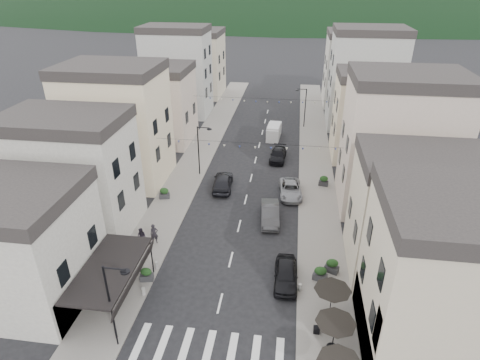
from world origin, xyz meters
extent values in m
cube|color=slate|center=(-7.50, 32.00, 0.06)|extent=(4.00, 76.00, 0.12)
cube|color=slate|center=(7.50, 32.00, 0.06)|extent=(4.00, 76.00, 0.12)
ellipsoid|color=black|center=(0.00, 300.00, 0.00)|extent=(640.00, 360.00, 70.00)
cube|color=beige|center=(14.50, 4.00, 5.00)|extent=(10.00, 8.00, 10.00)
cube|color=black|center=(-7.50, 5.00, 3.20)|extent=(3.60, 7.50, 0.15)
cube|color=black|center=(-5.70, 5.00, 2.70)|extent=(0.34, 7.50, 0.99)
cylinder|color=black|center=(-5.80, 1.50, 1.60)|extent=(0.10, 0.10, 3.20)
cylinder|color=black|center=(-5.80, 8.50, 1.60)|extent=(0.10, 0.10, 3.20)
cube|color=#A9A59B|center=(-14.50, 14.00, 5.00)|extent=(10.00, 7.00, 10.00)
cube|color=#262323|center=(-14.50, 14.00, 10.50)|extent=(10.20, 7.14, 1.00)
cube|color=beige|center=(-14.50, 24.00, 6.00)|extent=(10.00, 8.00, 12.00)
cube|color=#262323|center=(-14.50, 24.00, 12.50)|extent=(10.20, 8.16, 1.00)
cube|color=#BBAB98|center=(-14.50, 36.00, 4.75)|extent=(10.00, 8.00, 9.50)
cube|color=#262323|center=(-14.50, 36.00, 10.00)|extent=(10.20, 8.16, 1.00)
cube|color=#9E9F9A|center=(-14.50, 48.00, 6.50)|extent=(10.00, 7.00, 13.00)
cube|color=#262323|center=(-14.50, 48.00, 13.50)|extent=(10.20, 7.14, 1.00)
cube|color=beige|center=(-14.50, 60.00, 5.50)|extent=(10.00, 9.00, 11.00)
cube|color=#262323|center=(-14.50, 60.00, 11.50)|extent=(10.20, 9.18, 1.00)
cube|color=beige|center=(14.50, 12.00, 4.50)|extent=(10.00, 7.00, 9.00)
cube|color=#262323|center=(14.50, 12.00, 9.50)|extent=(10.20, 7.14, 1.00)
cube|color=#BBAB98|center=(14.50, 22.00, 6.25)|extent=(10.00, 8.00, 12.50)
cube|color=#262323|center=(14.50, 22.00, 13.00)|extent=(10.20, 8.16, 1.00)
cube|color=beige|center=(14.50, 34.00, 5.00)|extent=(10.00, 7.00, 10.00)
cube|color=#262323|center=(14.50, 34.00, 10.50)|extent=(10.20, 7.14, 1.00)
cube|color=#9E9F9A|center=(14.50, 46.00, 6.75)|extent=(10.00, 8.00, 13.50)
cube|color=#262323|center=(14.50, 46.00, 14.00)|extent=(10.20, 8.16, 1.00)
cube|color=#A9A59B|center=(14.50, 58.00, 5.75)|extent=(10.00, 9.00, 11.50)
cube|color=#262323|center=(14.50, 58.00, 12.00)|extent=(10.20, 9.18, 1.00)
cylinder|color=black|center=(7.70, 2.80, 1.27)|extent=(0.06, 0.06, 2.30)
cone|color=black|center=(7.70, 2.80, 2.37)|extent=(2.50, 2.50, 0.55)
cylinder|color=black|center=(7.70, 2.80, 0.49)|extent=(0.70, 0.70, 0.04)
cylinder|color=black|center=(7.70, 5.60, 1.27)|extent=(0.06, 0.06, 2.30)
cone|color=black|center=(7.70, 5.60, 2.37)|extent=(2.50, 2.50, 0.55)
cylinder|color=black|center=(7.70, 5.60, 0.49)|extent=(0.70, 0.70, 0.04)
cylinder|color=black|center=(-6.10, 2.00, 3.00)|extent=(0.14, 0.14, 6.00)
cylinder|color=black|center=(-5.40, 2.00, 5.90)|extent=(1.40, 0.10, 0.10)
cylinder|color=black|center=(-4.75, 2.00, 5.75)|extent=(0.56, 0.56, 0.08)
cylinder|color=black|center=(-6.10, 26.00, 3.00)|extent=(0.14, 0.14, 6.00)
cylinder|color=black|center=(-5.40, 26.00, 5.90)|extent=(1.40, 0.10, 0.10)
cylinder|color=black|center=(-4.75, 26.00, 5.75)|extent=(0.56, 0.56, 0.08)
cylinder|color=black|center=(6.10, 44.00, 3.00)|extent=(0.14, 0.14, 6.00)
cylinder|color=black|center=(5.40, 44.00, 5.90)|extent=(1.40, 0.10, 0.10)
cylinder|color=black|center=(4.75, 44.00, 5.75)|extent=(0.56, 0.56, 0.08)
cylinder|color=gray|center=(-5.70, 6.00, 0.42)|extent=(0.26, 0.26, 0.60)
cylinder|color=gray|center=(-5.70, 9.00, 0.42)|extent=(0.26, 0.26, 0.60)
cylinder|color=gray|center=(5.70, 8.00, 0.42)|extent=(0.26, 0.26, 0.60)
cylinder|color=black|center=(0.00, 22.00, 6.00)|extent=(19.00, 0.02, 0.02)
cone|color=beige|center=(-8.71, 22.00, 5.81)|extent=(0.28, 0.28, 0.24)
cone|color=navy|center=(-7.12, 22.00, 5.73)|extent=(0.28, 0.28, 0.24)
cone|color=beige|center=(-5.54, 22.00, 5.65)|extent=(0.28, 0.28, 0.24)
cone|color=navy|center=(-3.96, 22.00, 5.58)|extent=(0.28, 0.28, 0.24)
cone|color=beige|center=(-2.38, 22.00, 5.54)|extent=(0.28, 0.28, 0.24)
cone|color=navy|center=(-0.79, 22.00, 5.51)|extent=(0.28, 0.28, 0.24)
cone|color=beige|center=(0.79, 22.00, 5.51)|extent=(0.28, 0.28, 0.24)
cone|color=navy|center=(2.38, 22.00, 5.54)|extent=(0.28, 0.28, 0.24)
cone|color=beige|center=(3.96, 22.00, 5.58)|extent=(0.28, 0.28, 0.24)
cone|color=navy|center=(5.54, 22.00, 5.65)|extent=(0.28, 0.28, 0.24)
cone|color=beige|center=(7.12, 22.00, 5.73)|extent=(0.28, 0.28, 0.24)
cone|color=navy|center=(8.71, 22.00, 5.81)|extent=(0.28, 0.28, 0.24)
cylinder|color=black|center=(0.00, 38.00, 6.00)|extent=(19.00, 0.02, 0.02)
cone|color=beige|center=(-8.71, 38.00, 5.81)|extent=(0.28, 0.28, 0.24)
cone|color=navy|center=(-7.12, 38.00, 5.73)|extent=(0.28, 0.28, 0.24)
cone|color=beige|center=(-5.54, 38.00, 5.65)|extent=(0.28, 0.28, 0.24)
cone|color=navy|center=(-3.96, 38.00, 5.58)|extent=(0.28, 0.28, 0.24)
cone|color=beige|center=(-2.38, 38.00, 5.54)|extent=(0.28, 0.28, 0.24)
cone|color=navy|center=(-0.79, 38.00, 5.51)|extent=(0.28, 0.28, 0.24)
cone|color=beige|center=(0.79, 38.00, 5.51)|extent=(0.28, 0.28, 0.24)
cone|color=navy|center=(2.38, 38.00, 5.54)|extent=(0.28, 0.28, 0.24)
cone|color=beige|center=(3.96, 38.00, 5.58)|extent=(0.28, 0.28, 0.24)
cone|color=navy|center=(5.54, 38.00, 5.65)|extent=(0.28, 0.28, 0.24)
cone|color=beige|center=(7.12, 38.00, 5.73)|extent=(0.28, 0.28, 0.24)
cone|color=navy|center=(8.71, 38.00, 5.81)|extent=(0.28, 0.28, 0.24)
imported|color=black|center=(4.60, 8.90, 0.75)|extent=(1.88, 4.46, 1.51)
imported|color=#353538|center=(2.80, 17.33, 0.79)|extent=(2.09, 4.91, 1.57)
imported|color=gray|center=(4.60, 22.56, 0.69)|extent=(2.73, 5.15, 1.38)
imported|color=black|center=(2.80, 31.48, 0.67)|extent=(2.17, 4.74, 1.34)
imported|color=black|center=(-2.80, 23.03, 0.86)|extent=(2.40, 5.17, 1.72)
cube|color=silver|center=(1.80, 39.02, 0.91)|extent=(1.98, 4.44, 1.81)
cube|color=silver|center=(1.77, 38.47, 1.86)|extent=(1.85, 2.99, 0.45)
cylinder|color=black|center=(0.98, 37.43, 0.32)|extent=(0.26, 0.65, 0.63)
cylinder|color=black|center=(2.43, 37.35, 0.32)|extent=(0.26, 0.65, 0.63)
cylinder|color=black|center=(1.17, 40.69, 0.32)|extent=(0.26, 0.65, 0.63)
cylinder|color=black|center=(2.62, 40.60, 0.32)|extent=(0.26, 0.65, 0.63)
imported|color=black|center=(-6.93, 12.23, 1.06)|extent=(0.82, 0.74, 1.87)
imported|color=black|center=(-7.91, 11.81, 0.96)|extent=(0.91, 0.77, 1.67)
cube|color=#2D2E30|center=(-6.00, 7.53, 0.37)|extent=(1.09, 0.72, 0.50)
ellipsoid|color=black|center=(-6.00, 7.53, 0.93)|extent=(0.89, 0.56, 0.64)
cube|color=#2D2D30|center=(-8.46, 19.94, 0.38)|extent=(1.17, 0.83, 0.53)
ellipsoid|color=black|center=(-8.46, 19.94, 0.97)|extent=(0.93, 0.59, 0.68)
cube|color=#313033|center=(7.22, 9.40, 0.39)|extent=(1.20, 0.90, 0.54)
ellipsoid|color=black|center=(7.22, 9.40, 0.98)|extent=(0.94, 0.60, 0.69)
cube|color=#29292B|center=(8.16, 10.47, 0.39)|extent=(1.22, 0.97, 0.53)
ellipsoid|color=black|center=(8.16, 10.47, 0.98)|extent=(0.94, 0.60, 0.68)
cube|color=#28282A|center=(8.20, 25.08, 0.38)|extent=(1.13, 0.75, 0.52)
ellipsoid|color=black|center=(8.20, 25.08, 0.95)|extent=(0.91, 0.58, 0.66)
camera|label=1|loc=(4.39, -15.13, 21.29)|focal=30.00mm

